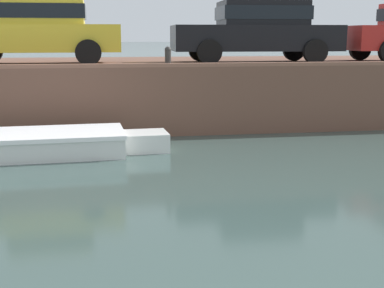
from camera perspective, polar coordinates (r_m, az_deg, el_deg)
name	(u,v)px	position (r m, az deg, el deg)	size (l,w,h in m)	color
ground_plane	(222,211)	(7.02, 3.26, -7.10)	(400.00, 400.00, 0.00)	#384C47
far_quay_wall	(158,89)	(14.93, -3.65, 5.85)	(60.00, 6.00, 1.56)	brown
far_wall_coping	(170,65)	(12.01, -2.31, 8.41)	(60.00, 0.24, 0.08)	brown
boat_moored_west_white	(15,145)	(10.61, -18.36, -0.06)	(5.43, 1.79, 0.45)	white
car_left_inner_yellow	(38,29)	(13.64, -16.09, 11.74)	(4.01, 2.01, 1.54)	yellow
car_centre_black	(258,29)	(14.11, 7.02, 12.07)	(4.31, 2.01, 1.54)	black
mooring_bollard_mid	(168,56)	(12.13, -2.58, 9.38)	(0.15, 0.15, 0.45)	#2D2B28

